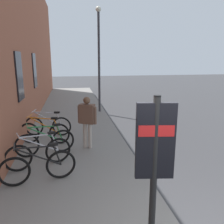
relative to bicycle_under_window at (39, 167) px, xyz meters
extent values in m
plane|color=#38383A|center=(3.46, -3.63, -0.51)|extent=(60.00, 60.00, 0.00)
cube|color=gray|center=(5.46, -0.88, -0.45)|extent=(24.00, 3.50, 0.12)
cube|color=#9E563D|center=(6.46, 1.17, 3.17)|extent=(22.00, 0.60, 7.35)
cube|color=black|center=(2.96, 0.85, 1.89)|extent=(0.90, 0.06, 1.60)
cube|color=black|center=(6.46, 0.85, 1.89)|extent=(0.90, 0.06, 1.60)
torus|color=black|center=(-0.10, 0.53, -0.03)|extent=(0.19, 0.72, 0.72)
torus|color=black|center=(0.09, -0.51, -0.03)|extent=(0.19, 0.72, 0.72)
cylinder|color=black|center=(0.00, -0.02, 0.25)|extent=(0.22, 1.01, 0.58)
cylinder|color=black|center=(-0.01, 0.06, 0.50)|extent=(0.19, 0.84, 0.09)
cylinder|color=black|center=(0.08, -0.43, 0.22)|extent=(0.07, 0.19, 0.51)
cube|color=black|center=(0.07, -0.36, 0.51)|extent=(0.13, 0.21, 0.06)
cylinder|color=black|center=(-0.09, 0.48, 0.57)|extent=(0.48, 0.11, 0.02)
torus|color=black|center=(0.65, 0.59, -0.03)|extent=(0.30, 0.70, 0.72)
torus|color=black|center=(1.01, -0.40, -0.03)|extent=(0.30, 0.70, 0.72)
cylinder|color=silver|center=(0.84, 0.07, 0.25)|extent=(0.38, 0.97, 0.58)
cylinder|color=silver|center=(0.81, 0.14, 0.50)|extent=(0.32, 0.81, 0.09)
cylinder|color=silver|center=(0.98, -0.33, 0.22)|extent=(0.10, 0.19, 0.51)
cube|color=black|center=(0.95, -0.26, 0.51)|extent=(0.16, 0.22, 0.06)
cylinder|color=silver|center=(0.67, 0.54, 0.57)|extent=(0.46, 0.19, 0.02)
torus|color=black|center=(1.52, 0.52, -0.03)|extent=(0.22, 0.71, 0.72)
torus|color=black|center=(1.76, -0.50, -0.03)|extent=(0.22, 0.71, 0.72)
cylinder|color=#267F3F|center=(1.65, -0.02, 0.25)|extent=(0.27, 1.00, 0.58)
cylinder|color=#267F3F|center=(1.63, 0.06, 0.50)|extent=(0.23, 0.84, 0.09)
cylinder|color=#267F3F|center=(1.75, -0.43, 0.22)|extent=(0.08, 0.19, 0.51)
cube|color=black|center=(1.73, -0.36, 0.51)|extent=(0.14, 0.22, 0.06)
cylinder|color=#267F3F|center=(1.53, 0.47, 0.57)|extent=(0.47, 0.13, 0.02)
torus|color=black|center=(2.76, 0.65, -0.03)|extent=(0.23, 0.71, 0.72)
torus|color=black|center=(2.50, -0.37, -0.03)|extent=(0.23, 0.71, 0.72)
cylinder|color=orange|center=(2.62, 0.11, 0.25)|extent=(0.28, 1.00, 0.58)
cylinder|color=orange|center=(2.64, 0.19, 0.50)|extent=(0.24, 0.84, 0.09)
cylinder|color=orange|center=(2.52, -0.30, 0.22)|extent=(0.08, 0.19, 0.51)
cube|color=black|center=(2.54, -0.23, 0.51)|extent=(0.14, 0.22, 0.06)
cylinder|color=orange|center=(2.74, 0.60, 0.57)|extent=(0.47, 0.14, 0.02)
torus|color=black|center=(3.55, 0.61, -0.03)|extent=(0.19, 0.72, 0.72)
torus|color=black|center=(3.35, -0.42, -0.03)|extent=(0.19, 0.72, 0.72)
cylinder|color=silver|center=(3.45, 0.07, 0.25)|extent=(0.22, 1.01, 0.58)
cylinder|color=silver|center=(3.46, 0.14, 0.50)|extent=(0.19, 0.84, 0.09)
cylinder|color=silver|center=(3.37, -0.35, 0.22)|extent=(0.07, 0.19, 0.51)
cube|color=black|center=(3.38, -0.27, 0.51)|extent=(0.14, 0.21, 0.06)
cylinder|color=silver|center=(3.54, 0.56, 0.57)|extent=(0.48, 0.11, 0.02)
cylinder|color=black|center=(-2.33, -1.94, 0.81)|extent=(0.10, 0.10, 2.40)
cube|color=black|center=(-2.33, -1.94, 1.36)|extent=(0.16, 0.56, 1.10)
cube|color=red|center=(-2.33, -1.94, 1.53)|extent=(0.16, 0.50, 0.16)
cylinder|color=#B2A599|center=(1.93, -1.37, 0.03)|extent=(0.12, 0.12, 0.83)
cylinder|color=#B2A599|center=(2.01, -1.22, 0.03)|extent=(0.12, 0.12, 0.83)
cube|color=brown|center=(1.97, -1.30, 0.75)|extent=(0.44, 0.54, 0.62)
sphere|color=brown|center=(1.97, -1.30, 1.19)|extent=(0.22, 0.22, 0.22)
cylinder|color=brown|center=(1.84, -1.54, 0.71)|extent=(0.10, 0.10, 0.55)
cylinder|color=brown|center=(2.09, -1.05, 0.71)|extent=(0.10, 0.10, 0.55)
cylinder|color=#333338|center=(7.10, -2.33, 2.17)|extent=(0.12, 0.12, 5.12)
sphere|color=silver|center=(7.10, -2.33, 4.85)|extent=(0.28, 0.28, 0.28)
camera|label=1|loc=(-5.21, -0.81, 2.50)|focal=37.18mm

